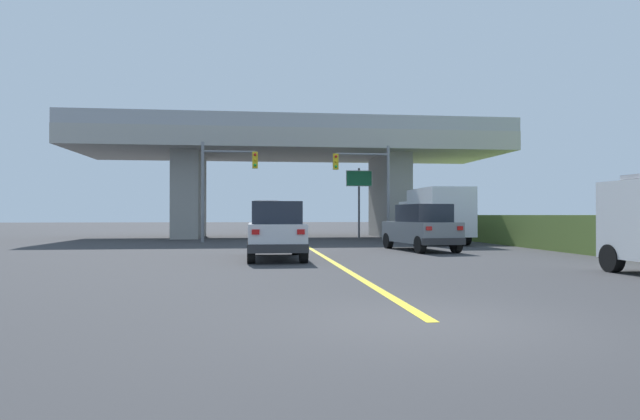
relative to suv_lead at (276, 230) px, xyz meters
name	(u,v)px	position (x,y,z in m)	size (l,w,h in m)	color
ground	(291,237)	(1.84, 19.15, -1.02)	(160.00, 160.00, 0.00)	#353538
overpass_bridge	(291,159)	(1.84, 19.15, 4.49)	(29.00, 9.92, 7.87)	#A8A59E
lane_divider_stripe	(320,254)	(1.84, 2.08, -1.01)	(0.20, 27.92, 0.01)	yellow
suv_lead	(276,230)	(0.00, 0.00, 0.00)	(1.95, 4.83, 2.02)	silver
suv_crossing	(421,228)	(6.49, 3.81, 0.00)	(2.42, 4.88, 2.02)	slate
box_truck	(435,215)	(9.06, 9.57, 0.55)	(2.33, 6.57, 2.97)	silver
sedan_oncoming	(278,221)	(1.18, 26.69, -0.01)	(1.86, 4.32, 2.02)	silver
traffic_signal_nearside	(370,179)	(6.22, 13.32, 2.75)	(3.50, 0.36, 5.79)	slate
traffic_signal_farside	(221,177)	(-2.64, 12.52, 2.71)	(3.23, 0.36, 5.76)	slate
highway_sign	(359,186)	(6.35, 17.47, 2.54)	(1.80, 0.17, 4.76)	#56595E
semi_truck_distant	(266,215)	(0.39, 36.13, 0.55)	(2.33, 7.41, 2.94)	navy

